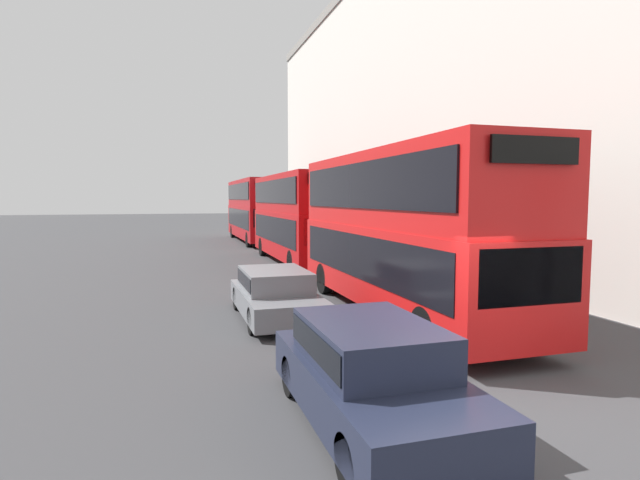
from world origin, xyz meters
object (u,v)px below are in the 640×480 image
bus_third_in_queue (255,208)px  car_hatchback (275,292)px  bus_leading (403,226)px  car_dark_sedan (371,371)px  bus_second_in_queue (298,215)px

bus_third_in_queue → car_hatchback: size_ratio=2.71×
bus_leading → car_hatchback: bus_leading is taller
bus_third_in_queue → car_dark_sedan: 30.10m
bus_leading → bus_third_in_queue: bus_third_in_queue is taller
bus_third_in_queue → car_hatchback: bearing=-98.3°
bus_leading → bus_third_in_queue: (-0.00, 23.92, 0.05)m
bus_second_in_queue → car_dark_sedan: 17.68m
bus_leading → car_hatchback: bearing=171.3°
bus_second_in_queue → bus_third_in_queue: bearing=90.0°
car_dark_sedan → bus_third_in_queue: bearing=83.5°
bus_third_in_queue → car_dark_sedan: (-3.40, -29.86, -1.69)m
car_hatchback → bus_second_in_queue: bearing=72.5°
bus_second_in_queue → bus_third_in_queue: 12.58m
bus_third_in_queue → car_dark_sedan: bearing=-96.5°
bus_third_in_queue → car_hatchback: bus_third_in_queue is taller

